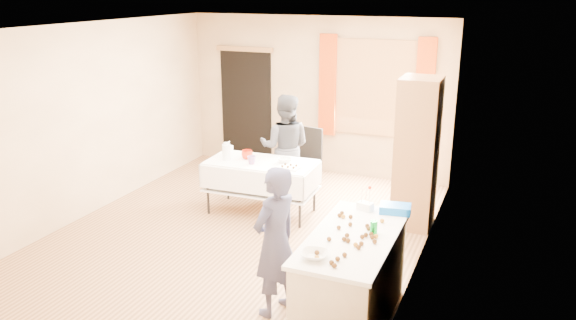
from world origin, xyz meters
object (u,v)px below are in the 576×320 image
at_px(cabinet, 417,154).
at_px(counter, 352,281).
at_px(woman, 285,147).
at_px(party_table, 261,182).
at_px(girl, 275,242).
at_px(chair, 305,172).

relative_size(cabinet, counter, 1.27).
xyz_separation_m(counter, woman, (-1.86, 2.83, 0.33)).
bearing_deg(woman, party_table, 70.31).
distance_m(counter, girl, 0.80).
distance_m(party_table, woman, 0.76).
relative_size(chair, woman, 0.62).
relative_size(party_table, chair, 1.59).
xyz_separation_m(cabinet, woman, (-1.96, 0.27, -0.20)).
xyz_separation_m(chair, woman, (-0.16, -0.44, 0.50)).
xyz_separation_m(party_table, girl, (1.19, -2.22, 0.30)).
distance_m(girl, woman, 3.10).
relative_size(cabinet, girl, 1.33).
bearing_deg(chair, woman, -98.30).
distance_m(counter, chair, 3.69).
bearing_deg(cabinet, party_table, -168.83).
relative_size(cabinet, woman, 1.26).
xyz_separation_m(cabinet, chair, (-1.80, 0.72, -0.70)).
xyz_separation_m(party_table, woman, (0.07, 0.67, 0.34)).
bearing_deg(party_table, counter, -50.19).
height_order(counter, chair, chair).
relative_size(counter, girl, 1.05).
height_order(counter, party_table, counter).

